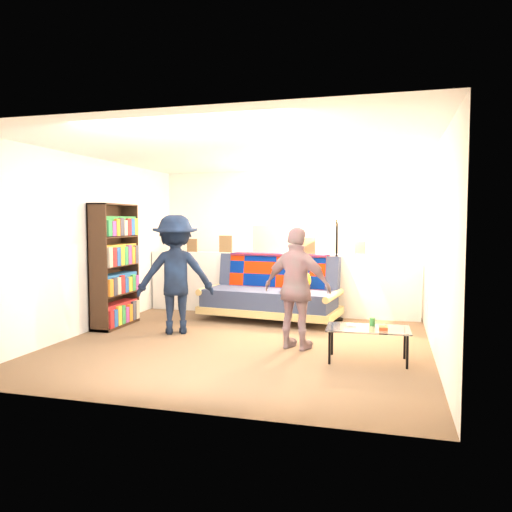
{
  "coord_description": "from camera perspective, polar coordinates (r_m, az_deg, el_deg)",
  "views": [
    {
      "loc": [
        1.76,
        -6.09,
        1.53
      ],
      "look_at": [
        0.0,
        0.4,
        1.05
      ],
      "focal_mm": 35.0,
      "sensor_mm": 36.0,
      "label": 1
    }
  ],
  "objects": [
    {
      "name": "half_wall_ledge",
      "position": [
        8.15,
        2.58,
        -3.19
      ],
      "size": [
        4.45,
        0.15,
        1.0
      ],
      "primitive_type": "cube",
      "color": "silver",
      "rests_on": "ground"
    },
    {
      "name": "floor_lamp",
      "position": [
        7.72,
        9.28,
        1.25
      ],
      "size": [
        0.37,
        0.29,
        1.63
      ],
      "color": "black",
      "rests_on": "ground"
    },
    {
      "name": "futon_sofa",
      "position": [
        7.69,
        1.93,
        -4.25
      ],
      "size": [
        2.18,
        1.24,
        0.89
      ],
      "color": "tan",
      "rests_on": "ground"
    },
    {
      "name": "ledge_decor",
      "position": [
        8.13,
        1.01,
        1.58
      ],
      "size": [
        2.97,
        0.02,
        0.45
      ],
      "color": "brown",
      "rests_on": "half_wall_ledge"
    },
    {
      "name": "person_right",
      "position": [
        5.93,
        4.74,
        -3.71
      ],
      "size": [
        0.92,
        0.57,
        1.45
      ],
      "primitive_type": "imported",
      "rotation": [
        0.0,
        0.0,
        2.87
      ],
      "color": "#BF7C85",
      "rests_on": "ground"
    },
    {
      "name": "person_left",
      "position": [
        6.84,
        -9.18,
        -2.08
      ],
      "size": [
        1.19,
        0.99,
        1.6
      ],
      "primitive_type": "imported",
      "rotation": [
        0.0,
        0.0,
        3.6
      ],
      "color": "black",
      "rests_on": "ground"
    },
    {
      "name": "ground",
      "position": [
        6.53,
        -0.93,
        -9.48
      ],
      "size": [
        5.0,
        5.0,
        0.0
      ],
      "primitive_type": "plane",
      "color": "brown",
      "rests_on": "ground"
    },
    {
      "name": "bookshelf",
      "position": [
        7.47,
        -15.86,
        -1.5
      ],
      "size": [
        0.29,
        0.88,
        1.77
      ],
      "color": "black",
      "rests_on": "ground"
    },
    {
      "name": "coffee_table",
      "position": [
        5.59,
        12.74,
        -8.24
      ],
      "size": [
        0.9,
        0.52,
        0.46
      ],
      "color": "black",
      "rests_on": "ground"
    },
    {
      "name": "room_shell",
      "position": [
        6.8,
        0.16,
        5.27
      ],
      "size": [
        4.6,
        5.05,
        2.45
      ],
      "color": "silver",
      "rests_on": "ground"
    }
  ]
}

